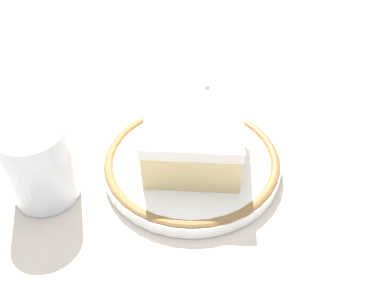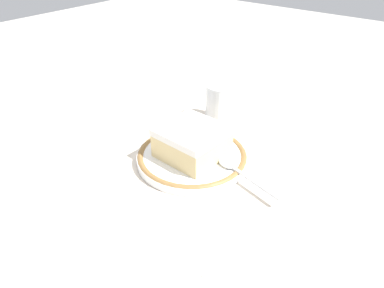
{
  "view_description": "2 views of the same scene",
  "coord_description": "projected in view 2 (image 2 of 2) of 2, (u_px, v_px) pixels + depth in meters",
  "views": [
    {
      "loc": [
        0.34,
        0.03,
        0.32
      ],
      "look_at": [
        0.02,
        0.03,
        0.03
      ],
      "focal_mm": 39.41,
      "sensor_mm": 36.0,
      "label": 1
    },
    {
      "loc": [
        -0.29,
        0.41,
        0.35
      ],
      "look_at": [
        0.02,
        0.03,
        0.03
      ],
      "focal_mm": 32.98,
      "sensor_mm": 36.0,
      "label": 2
    }
  ],
  "objects": [
    {
      "name": "ground_plane",
      "position": [
        208.0,
        157.0,
        0.61
      ],
      "size": [
        2.4,
        2.4,
        0.0
      ],
      "primitive_type": "plane",
      "color": "#B7B2A8"
    },
    {
      "name": "spoon",
      "position": [
        235.0,
        168.0,
        0.55
      ],
      "size": [
        0.13,
        0.04,
        0.01
      ],
      "color": "silver",
      "rests_on": "plate"
    },
    {
      "name": "cup",
      "position": [
        222.0,
        106.0,
        0.7
      ],
      "size": [
        0.06,
        0.06,
        0.08
      ],
      "color": "silver",
      "rests_on": "placemat"
    },
    {
      "name": "placemat",
      "position": [
        208.0,
        157.0,
        0.61
      ],
      "size": [
        0.42,
        0.4,
        0.0
      ],
      "primitive_type": "cube",
      "color": "beige",
      "rests_on": "ground_plane"
    },
    {
      "name": "plate",
      "position": [
        192.0,
        156.0,
        0.6
      ],
      "size": [
        0.19,
        0.19,
        0.02
      ],
      "color": "white",
      "rests_on": "placemat"
    },
    {
      "name": "cake_slice",
      "position": [
        192.0,
        142.0,
        0.58
      ],
      "size": [
        0.1,
        0.1,
        0.05
      ],
      "color": "beige",
      "rests_on": "plate"
    }
  ]
}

